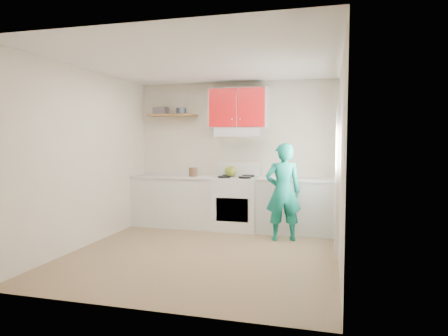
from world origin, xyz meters
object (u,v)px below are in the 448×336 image
(stove, at_px, (236,203))
(crock, at_px, (193,173))
(person, at_px, (283,192))
(tin, at_px, (181,111))
(kettle, at_px, (231,171))

(stove, bearing_deg, crock, -174.43)
(stove, relative_size, person, 0.61)
(stove, height_order, tin, tin)
(stove, xyz_separation_m, kettle, (-0.13, 0.11, 0.55))
(stove, distance_m, person, 1.07)
(stove, height_order, person, person)
(kettle, distance_m, person, 1.22)
(stove, height_order, kettle, kettle)
(person, bearing_deg, stove, -46.79)
(tin, xyz_separation_m, person, (1.95, -0.71, -1.33))
(stove, height_order, crock, crock)
(tin, relative_size, crock, 1.00)
(tin, distance_m, kettle, 1.44)
(tin, xyz_separation_m, crock, (0.31, -0.24, -1.10))
(stove, relative_size, crock, 5.13)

